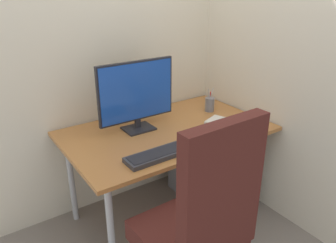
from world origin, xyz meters
TOP-DOWN VIEW (x-y plane):
  - ground_plane at (0.00, 0.00)m, footprint 8.00×8.00m
  - wall_back at (0.00, 0.45)m, footprint 2.55×0.04m
  - wall_side_right at (0.72, -0.17)m, footprint 0.04×2.00m
  - desk at (0.00, 0.00)m, footprint 1.39×0.84m
  - office_chair at (-0.33, -0.76)m, footprint 0.56×0.58m
  - filing_cabinet at (0.41, 0.04)m, footprint 0.40×0.50m
  - monitor at (-0.16, 0.12)m, footprint 0.55×0.16m
  - keyboard at (-0.27, -0.29)m, footprint 0.39×0.14m
  - mouse at (0.09, -0.31)m, footprint 0.07×0.11m
  - pen_holder at (0.47, 0.10)m, footprint 0.07×0.07m
  - notebook at (0.38, -0.17)m, footprint 0.23×0.28m

SIDE VIEW (x-z plane):
  - ground_plane at x=0.00m, z-range 0.00..0.00m
  - filing_cabinet at x=0.41m, z-range 0.00..0.56m
  - office_chair at x=-0.33m, z-range 0.00..1.15m
  - desk at x=0.00m, z-range 0.29..0.99m
  - notebook at x=0.38m, z-range 0.70..0.73m
  - keyboard at x=-0.27m, z-range 0.70..0.73m
  - mouse at x=0.09m, z-range 0.70..0.75m
  - pen_holder at x=0.47m, z-range 0.67..0.85m
  - monitor at x=-0.16m, z-range 0.72..1.19m
  - wall_back at x=0.00m, z-range 0.00..2.80m
  - wall_side_right at x=0.72m, z-range 0.00..2.80m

